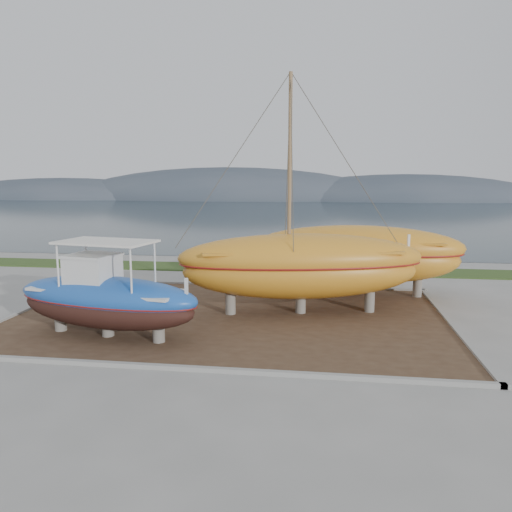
% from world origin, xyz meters
% --- Properties ---
extents(ground, '(140.00, 140.00, 0.00)m').
position_xyz_m(ground, '(0.00, 0.00, 0.00)').
color(ground, gray).
rests_on(ground, ground).
extents(dirt_patch, '(18.00, 12.00, 0.06)m').
position_xyz_m(dirt_patch, '(0.00, 4.00, 0.03)').
color(dirt_patch, '#422D1E').
rests_on(dirt_patch, ground).
extents(curb_frame, '(18.60, 12.60, 0.15)m').
position_xyz_m(curb_frame, '(0.00, 4.00, 0.07)').
color(curb_frame, gray).
rests_on(curb_frame, ground).
extents(grass_strip, '(44.00, 3.00, 0.08)m').
position_xyz_m(grass_strip, '(0.00, 15.50, 0.04)').
color(grass_strip, '#284219').
rests_on(grass_strip, ground).
extents(sea, '(260.00, 100.00, 0.04)m').
position_xyz_m(sea, '(0.00, 70.00, 0.00)').
color(sea, '#16262C').
rests_on(sea, ground).
extents(mountain_ridge, '(200.00, 36.00, 20.00)m').
position_xyz_m(mountain_ridge, '(0.00, 125.00, 0.00)').
color(mountain_ridge, '#333D49').
rests_on(mountain_ridge, ground).
extents(blue_caique, '(7.70, 3.62, 3.57)m').
position_xyz_m(blue_caique, '(-3.93, 0.66, 1.84)').
color(blue_caique, '#1C53B3').
rests_on(blue_caique, dirt_patch).
extents(white_dinghy, '(3.97, 2.62, 1.12)m').
position_xyz_m(white_dinghy, '(-6.62, 4.86, 0.62)').
color(white_dinghy, silver).
rests_on(white_dinghy, dirt_patch).
extents(orange_sailboat, '(11.01, 5.21, 10.09)m').
position_xyz_m(orange_sailboat, '(3.01, 4.92, 5.11)').
color(orange_sailboat, orange).
rests_on(orange_sailboat, dirt_patch).
extents(orange_bare_hull, '(10.50, 3.62, 3.40)m').
position_xyz_m(orange_bare_hull, '(5.60, 8.91, 1.76)').
color(orange_bare_hull, orange).
rests_on(orange_bare_hull, dirt_patch).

